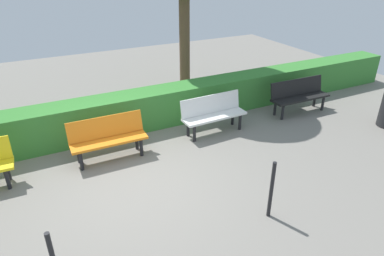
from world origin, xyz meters
TOP-DOWN VIEW (x-y plane):
  - ground_plane at (0.00, 0.00)m, footprint 19.37×19.37m
  - bench_black at (-4.86, -1.03)m, footprint 1.65×0.50m
  - bench_white at (-2.31, -1.05)m, footprint 1.54×0.50m
  - bench_orange at (0.14, -1.00)m, footprint 1.51×0.49m
  - hedge_row at (-1.09, -2.03)m, footprint 15.37×0.70m
  - railing_post_mid at (-1.64, 1.88)m, footprint 0.06×0.06m

SIDE VIEW (x-z plane):
  - ground_plane at x=0.00m, z-range 0.00..0.00m
  - hedge_row at x=-1.09m, z-range 0.00..0.87m
  - bench_orange at x=0.14m, z-range 0.05..0.91m
  - bench_white at x=-2.31m, z-range 0.05..0.91m
  - bench_black at x=-4.86m, z-range 0.05..0.91m
  - railing_post_mid at x=-1.64m, z-range 0.00..1.00m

